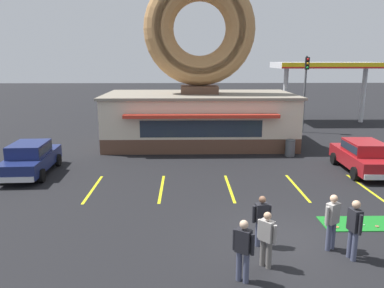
% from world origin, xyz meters
% --- Properties ---
extents(ground_plane, '(160.00, 160.00, 0.00)m').
position_xyz_m(ground_plane, '(0.00, 0.00, 0.00)').
color(ground_plane, black).
extents(donut_shop_building, '(12.30, 6.75, 10.96)m').
position_xyz_m(donut_shop_building, '(-2.19, 13.94, 3.74)').
color(donut_shop_building, brown).
rests_on(donut_shop_building, ground).
extents(putting_mat, '(4.06, 1.21, 0.03)m').
position_xyz_m(putting_mat, '(3.59, 1.22, 0.01)').
color(putting_mat, '#197523').
rests_on(putting_mat, ground).
extents(mini_donut_near_right, '(0.13, 0.13, 0.04)m').
position_xyz_m(mini_donut_near_right, '(2.12, 1.64, 0.05)').
color(mini_donut_near_right, '#D17F47').
rests_on(mini_donut_near_right, putting_mat).
extents(mini_donut_mid_left, '(0.13, 0.13, 0.04)m').
position_xyz_m(mini_donut_mid_left, '(3.32, 0.93, 0.05)').
color(mini_donut_mid_left, '#A5724C').
rests_on(mini_donut_mid_left, putting_mat).
extents(mini_donut_far_left, '(0.13, 0.13, 0.04)m').
position_xyz_m(mini_donut_far_left, '(1.95, 0.90, 0.05)').
color(mini_donut_far_left, '#D17F47').
rests_on(mini_donut_far_left, putting_mat).
extents(mini_donut_far_centre, '(0.13, 0.13, 0.04)m').
position_xyz_m(mini_donut_far_centre, '(2.98, 1.54, 0.05)').
color(mini_donut_far_centre, '#A5724C').
rests_on(mini_donut_far_centre, putting_mat).
extents(mini_donut_far_right, '(0.13, 0.13, 0.04)m').
position_xyz_m(mini_donut_far_right, '(1.95, 1.68, 0.05)').
color(mini_donut_far_right, '#D8667F').
rests_on(mini_donut_far_right, putting_mat).
extents(golf_ball, '(0.04, 0.04, 0.04)m').
position_xyz_m(golf_ball, '(2.93, 1.04, 0.05)').
color(golf_ball, white).
rests_on(golf_ball, putting_mat).
extents(car_navy, '(2.15, 4.64, 1.60)m').
position_xyz_m(car_navy, '(-10.70, 7.22, 0.87)').
color(car_navy, navy).
rests_on(car_navy, ground).
extents(car_red, '(2.09, 4.61, 1.60)m').
position_xyz_m(car_red, '(5.74, 7.27, 0.87)').
color(car_red, maroon).
rests_on(car_red, ground).
extents(pedestrian_blue_sweater_man, '(0.31, 0.59, 1.76)m').
position_xyz_m(pedestrian_blue_sweater_man, '(1.56, -1.05, 0.98)').
color(pedestrian_blue_sweater_man, '#474C66').
rests_on(pedestrian_blue_sweater_man, ground).
extents(pedestrian_hooded_kid, '(0.44, 0.46, 1.60)m').
position_xyz_m(pedestrian_hooded_kid, '(-0.96, -1.42, 0.88)').
color(pedestrian_hooded_kid, slate).
rests_on(pedestrian_hooded_kid, ground).
extents(pedestrian_leather_jacket_man, '(0.52, 0.41, 1.72)m').
position_xyz_m(pedestrian_leather_jacket_man, '(1.17, -0.49, 0.96)').
color(pedestrian_leather_jacket_man, '#474C66').
rests_on(pedestrian_leather_jacket_man, ground).
extents(pedestrian_clipboard_woman, '(0.59, 0.30, 1.59)m').
position_xyz_m(pedestrian_clipboard_woman, '(-0.86, -0.23, 0.88)').
color(pedestrian_clipboard_woman, '#474C66').
rests_on(pedestrian_clipboard_woman, ground).
extents(pedestrian_beanie_man, '(0.51, 0.41, 1.68)m').
position_xyz_m(pedestrian_beanie_man, '(-1.70, -2.10, 0.93)').
color(pedestrian_beanie_man, '#474C66').
rests_on(pedestrian_beanie_man, ground).
extents(trash_bin, '(0.57, 0.57, 0.97)m').
position_xyz_m(trash_bin, '(3.01, 10.53, 0.50)').
color(trash_bin, '#51565B').
rests_on(trash_bin, ground).
extents(traffic_light_pole, '(0.28, 0.47, 5.80)m').
position_xyz_m(traffic_light_pole, '(6.00, 17.77, 3.71)').
color(traffic_light_pole, '#595B60').
rests_on(traffic_light_pole, ground).
extents(gas_station_canopy, '(9.00, 4.46, 5.30)m').
position_xyz_m(gas_station_canopy, '(9.28, 22.51, 4.86)').
color(gas_station_canopy, silver).
rests_on(gas_station_canopy, ground).
extents(parking_stripe_far_left, '(0.12, 3.60, 0.01)m').
position_xyz_m(parking_stripe_far_left, '(-7.18, 5.00, 0.00)').
color(parking_stripe_far_left, yellow).
rests_on(parking_stripe_far_left, ground).
extents(parking_stripe_left, '(0.12, 3.60, 0.01)m').
position_xyz_m(parking_stripe_left, '(-4.18, 5.00, 0.00)').
color(parking_stripe_left, yellow).
rests_on(parking_stripe_left, ground).
extents(parking_stripe_mid_left, '(0.12, 3.60, 0.01)m').
position_xyz_m(parking_stripe_mid_left, '(-1.18, 5.00, 0.00)').
color(parking_stripe_mid_left, yellow).
rests_on(parking_stripe_mid_left, ground).
extents(parking_stripe_centre, '(0.12, 3.60, 0.01)m').
position_xyz_m(parking_stripe_centre, '(1.82, 5.00, 0.00)').
color(parking_stripe_centre, yellow).
rests_on(parking_stripe_centre, ground).
extents(parking_stripe_mid_right, '(0.12, 3.60, 0.01)m').
position_xyz_m(parking_stripe_mid_right, '(4.82, 5.00, 0.00)').
color(parking_stripe_mid_right, yellow).
rests_on(parking_stripe_mid_right, ground).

